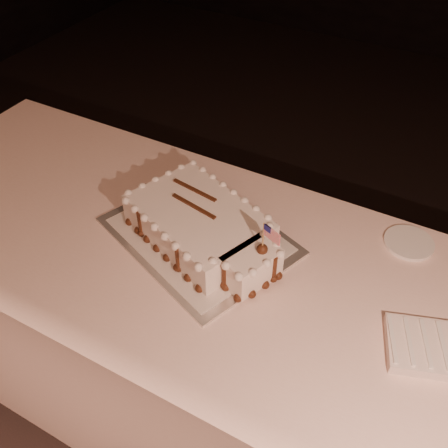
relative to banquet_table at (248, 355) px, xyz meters
The scene contains 6 objects.
banquet_table is the anchor object (origin of this frame).
cake_board 0.43m from the banquet_table, 164.30° to the left, with size 0.50×0.37×0.01m, color silver.
doily 0.43m from the banquet_table, 164.30° to the left, with size 0.44×0.34×0.00m, color silver.
sheet_cake 0.46m from the banquet_table, 165.00° to the left, with size 0.49×0.38×0.19m.
napkin_stack 0.60m from the banquet_table, ahead, with size 0.24×0.20×0.03m.
side_plate 0.59m from the banquet_table, 43.06° to the left, with size 0.14×0.14×0.01m, color white.
Camera 1 is at (0.35, -0.19, 1.73)m, focal length 40.00 mm.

